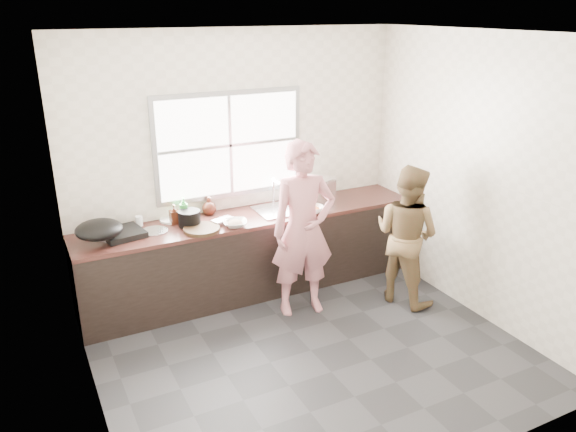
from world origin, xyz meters
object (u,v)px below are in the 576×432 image
bowl_mince (235,223)px  wok (99,229)px  bottle_green (184,210)px  burner (123,233)px  bottle_brown_tall (174,215)px  dish_rack (317,191)px  pot_lid_left (108,236)px  pot_lid_right (154,231)px  woman (303,235)px  bottle_brown_short (209,206)px  glass_jar (139,221)px  person_side (406,235)px  bowl_held (307,210)px  bowl_crabs (313,210)px  black_pot (189,218)px  plate_food (172,219)px  cutting_board (202,229)px

bowl_mince → wok: size_ratio=0.55×
bottle_green → burner: bottle_green is taller
burner → bottle_brown_tall: bearing=11.1°
dish_rack → pot_lid_left: bearing=156.7°
dish_rack → pot_lid_right: dish_rack is taller
bowl_mince → bottle_brown_tall: (-0.50, 0.35, 0.06)m
woman → pot_lid_left: 1.84m
bottle_brown_short → pot_lid_right: 0.68m
glass_jar → pot_lid_left: bearing=-156.1°
bowl_mince → dish_rack: bearing=13.2°
bottle_brown_short → wok: (-1.14, -0.29, 0.05)m
bottle_green → pot_lid_right: bottle_green is taller
person_side → pot_lid_right: 2.49m
glass_jar → bottle_brown_short: bearing=0.0°
bowl_held → pot_lid_left: bearing=171.7°
bowl_crabs → bottle_brown_short: bottle_brown_short is taller
bottle_brown_tall → burner: (-0.53, -0.10, -0.06)m
black_pot → person_side: bearing=-24.2°
bowl_mince → wok: bearing=173.2°
bowl_mince → pot_lid_right: size_ratio=0.90×
burner → pot_lid_left: 0.14m
bowl_held → glass_jar: 1.70m
pot_lid_right → glass_jar: bearing=112.3°
person_side → bottle_brown_tall: bearing=43.7°
person_side → bowl_mince: (-1.58, 0.67, 0.17)m
bottle_brown_tall → bowl_mince: bearing=-34.8°
bowl_crabs → bottle_green: (-1.28, 0.34, 0.10)m
plate_food → dish_rack: (1.57, -0.19, 0.13)m
bottle_green → burner: size_ratio=0.73×
black_pot → burner: bearing=177.0°
dish_rack → pot_lid_right: size_ratio=1.38×
glass_jar → pot_lid_right: glass_jar is taller
plate_food → bottle_brown_short: bearing=0.2°
cutting_board → pot_lid_left: size_ratio=1.27×
person_side → bottle_brown_short: bearing=36.5°
dish_rack → bowl_crabs: bearing=-149.0°
cutting_board → bottle_brown_short: 0.47m
cutting_board → burner: bearing=163.0°
plate_food → bottle_brown_tall: size_ratio=1.34×
bowl_mince → pot_lid_right: 0.78m
wok → dish_rack: (2.31, 0.10, -0.00)m
dish_rack → bottle_brown_tall: bearing=154.2°
bowl_held → dish_rack: size_ratio=0.56×
person_side → dish_rack: size_ratio=4.01×
bowl_crabs → bottle_brown_tall: bearing=165.8°
bottle_green → wok: (-0.84, -0.19, 0.01)m
woman → cutting_board: size_ratio=4.66×
black_pot → glass_jar: (-0.44, 0.23, -0.03)m
bottle_brown_tall → pot_lid_right: bearing=-151.6°
glass_jar → dish_rack: size_ratio=0.27×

